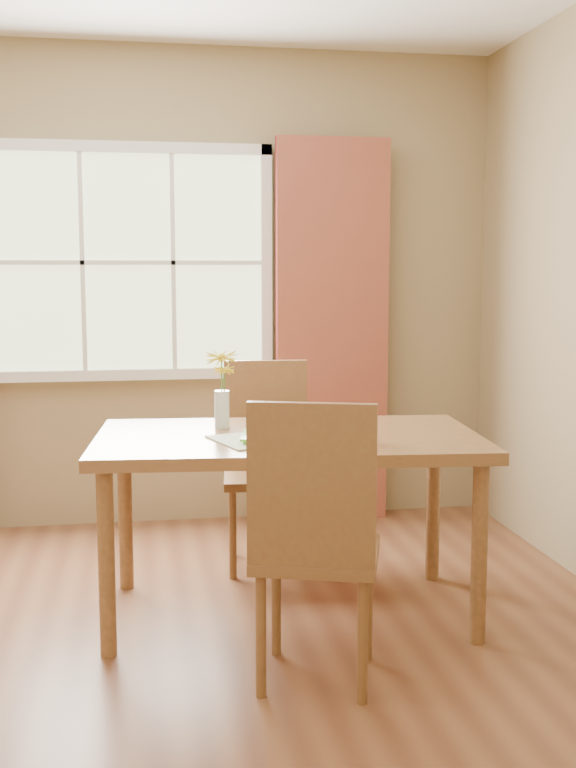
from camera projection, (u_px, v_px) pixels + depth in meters
The scene contains 11 objects.
room at pixel (125, 301), 3.21m from camera, with size 4.24×3.84×2.74m.
window at pixel (128, 263), 5.02m from camera, with size 1.62×0.06×1.32m.
curtain_right at pixel (332, 333), 5.17m from camera, with size 0.65×0.08×2.20m, color maroon.
dining_table at pixel (288, 453), 3.76m from camera, with size 1.67×1.03×0.78m.
chair_near at pixel (314, 533), 3.08m from camera, with size 0.54×0.54×1.03m.
chair_far at pixel (266, 453), 4.47m from camera, with size 0.46×0.46×1.01m.
placemat at pixel (271, 438), 3.65m from camera, with size 0.45×0.33×0.01m, color #B7C2A5.
plate at pixel (273, 437), 3.62m from camera, with size 0.25×0.25×0.01m, color #6DDD37.
croissant_sandwich at pixel (276, 423), 3.61m from camera, with size 0.18×0.16×0.11m.
water_glass at pixel (343, 424), 3.66m from camera, with size 0.08×0.08×0.12m.
flower_vase at pixel (222, 382), 3.88m from camera, with size 0.14×0.14×0.34m.
Camera 1 is at (0.04, -3.27, 1.47)m, focal length 42.00 mm.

